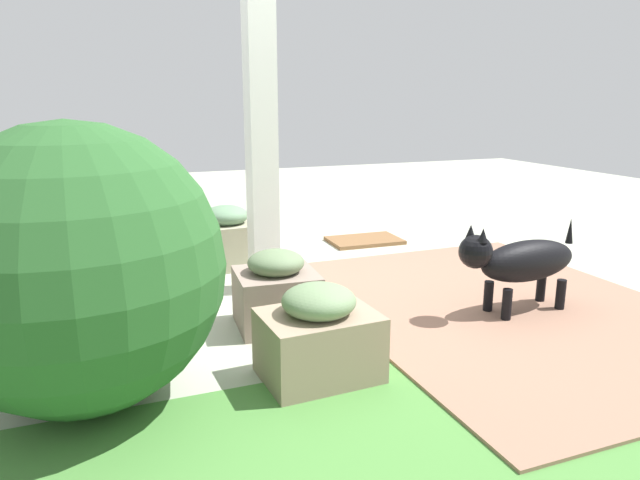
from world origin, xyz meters
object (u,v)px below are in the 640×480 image
porch_pillar (261,115)px  dog (520,261)px  stone_planter_mid (276,292)px  doormat (365,240)px  round_shrub (78,268)px  stone_planter_nearest (227,239)px  terracotta_pot_spiky (133,220)px  terracotta_pot_tall (146,258)px  stone_planter_far (319,336)px  terracotta_pot_broad (31,267)px

porch_pillar → dog: bearing=141.8°
stone_planter_mid → doormat: size_ratio=0.75×
porch_pillar → dog: (-1.14, 0.90, -0.74)m
round_shrub → stone_planter_nearest: bearing=-118.7°
stone_planter_nearest → terracotta_pot_spiky: size_ratio=0.68×
round_shrub → terracotta_pot_tall: round_shrub is taller
stone_planter_mid → stone_planter_far: stone_planter_far is taller
terracotta_pot_tall → terracotta_pot_spiky: bearing=-88.6°
round_shrub → terracotta_pot_spiky: (-0.30, -1.84, -0.21)m
porch_pillar → terracotta_pot_broad: porch_pillar is taller
stone_planter_far → terracotta_pot_broad: 1.76m
porch_pillar → doormat: 1.70m
terracotta_pot_tall → stone_planter_far: bearing=113.5°
stone_planter_nearest → terracotta_pot_broad: (1.17, 0.44, 0.05)m
porch_pillar → doormat: size_ratio=3.65×
porch_pillar → terracotta_pot_spiky: 1.27m
doormat → round_shrub: bearing=42.3°
porch_pillar → stone_planter_far: bearing=84.9°
porch_pillar → stone_planter_mid: porch_pillar is taller
stone_planter_far → terracotta_pot_spiky: 2.06m
terracotta_pot_tall → doormat: 1.90m
terracotta_pot_tall → dog: size_ratio=0.88×
dog → doormat: dog is taller
stone_planter_far → terracotta_pot_broad: (1.17, -1.31, 0.06)m
porch_pillar → terracotta_pot_tall: size_ratio=3.15×
stone_planter_far → terracotta_pot_tall: 1.42m
round_shrub → terracotta_pot_broad: bearing=-76.6°
doormat → stone_planter_mid: bearing=50.3°
porch_pillar → stone_planter_nearest: size_ratio=4.44×
stone_planter_nearest → terracotta_pot_tall: terracotta_pot_tall is taller
doormat → stone_planter_nearest: bearing=12.4°
porch_pillar → doormat: porch_pillar is taller
dog → porch_pillar: bearing=-38.2°
porch_pillar → round_shrub: (0.99, 1.05, -0.50)m
round_shrub → doormat: size_ratio=1.88×
stone_planter_nearest → stone_planter_mid: stone_planter_nearest is taller
round_shrub → terracotta_pot_tall: size_ratio=1.62×
terracotta_pot_spiky → terracotta_pot_broad: bearing=48.5°
round_shrub → dog: size_ratio=1.43×
porch_pillar → dog: 1.63m
stone_planter_nearest → dog: 1.93m
porch_pillar → stone_planter_nearest: (0.10, -0.58, -0.84)m
stone_planter_nearest → terracotta_pot_spiky: bearing=-20.4°
terracotta_pot_tall → doormat: bearing=-157.6°
stone_planter_mid → dog: 1.29m
stone_planter_nearest → round_shrub: 1.88m
terracotta_pot_spiky → terracotta_pot_broad: size_ratio=1.59×
stone_planter_mid → stone_planter_far: (0.00, 0.60, 0.00)m
stone_planter_nearest → dog: size_ratio=0.63×
stone_planter_far → terracotta_pot_broad: terracotta_pot_broad is taller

